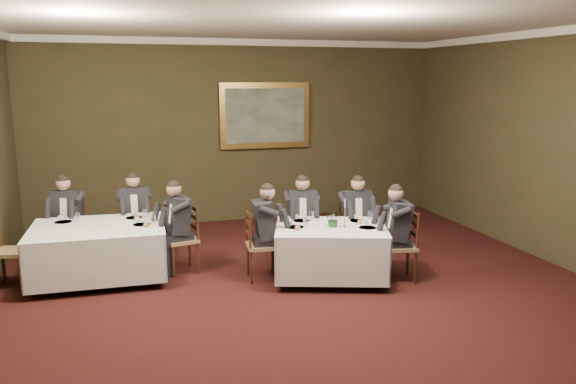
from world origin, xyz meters
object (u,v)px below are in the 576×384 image
centerpiece (334,218)px  diner_sec_backleft (69,229)px  diner_main_backleft (301,229)px  diner_main_endright (400,244)px  chair_main_backleft (301,243)px  chair_main_backright (354,244)px  diner_sec_backright (135,225)px  diner_sec_endright (181,238)px  diner_main_backright (355,229)px  table_main (331,248)px  chair_main_endleft (261,259)px  chair_sec_backright (136,239)px  chair_sec_endleft (10,266)px  diner_main_endleft (262,243)px  chair_sec_endright (183,253)px  candlestick (345,216)px  painting (265,116)px  chair_main_endright (400,260)px  table_second (99,248)px  chair_sec_backleft (70,243)px

centerpiece → diner_sec_backleft: bearing=152.0°
diner_main_backleft → diner_main_endright: bearing=141.3°
diner_sec_backleft → centerpiece: (3.58, -1.90, 0.37)m
chair_main_backleft → chair_main_backright: bearing=170.8°
diner_sec_backright → diner_sec_endright: bearing=121.6°
diner_main_backright → diner_sec_backright: (-3.21, 1.23, 0.00)m
table_main → diner_main_backleft: (-0.15, 0.86, 0.06)m
chair_main_endleft → chair_sec_backright: size_ratio=1.00×
table_main → chair_sec_endleft: 4.36m
diner_main_endleft → chair_sec_backright: 2.30m
chair_main_endleft → diner_sec_endright: 1.22m
chair_sec_endright → chair_sec_endleft: bearing=77.2°
chair_main_endleft → candlestick: (1.09, -0.38, 0.63)m
table_main → painting: bearing=90.0°
chair_main_backright → chair_main_endright: 0.96m
diner_sec_backleft → diner_main_backright: bearing=179.4°
table_second → diner_main_endright: (4.01, -1.23, 0.06)m
chair_main_backleft → chair_main_backright: size_ratio=1.00×
diner_main_endright → painting: 4.34m
table_main → chair_main_endleft: bearing=162.1°
chair_sec_backright → painting: painting is taller
chair_main_endleft → diner_sec_backleft: size_ratio=0.74×
chair_main_endright → table_second: bearing=85.6°
chair_sec_backright → centerpiece: centerpiece is taller
diner_main_backright → chair_sec_endleft: 4.90m
chair_sec_backleft → diner_main_endleft: bearing=165.2°
diner_sec_backleft → diner_main_backleft: bearing=179.7°
chair_main_backright → chair_main_endleft: same height
chair_main_endleft → diner_sec_backleft: (-2.64, 1.57, 0.23)m
centerpiece → chair_main_endleft: bearing=160.9°
diner_main_backleft → painting: 3.20m
chair_main_endleft → centerpiece: centerpiece is taller
diner_sec_endright → chair_sec_endleft: size_ratio=1.35×
diner_sec_backleft → painting: 4.27m
table_main → diner_main_endright: diner_main_endright is taller
table_second → candlestick: 3.45m
table_second → diner_main_backright: 3.74m
chair_sec_backright → chair_sec_endleft: same height
chair_main_endleft → chair_main_endright: bearing=76.9°
chair_main_backleft → chair_sec_endright: (-1.80, 0.03, 0.00)m
diner_main_endright → chair_sec_backleft: diner_main_endright is taller
table_second → diner_sec_endright: (1.14, -0.04, 0.06)m
chair_sec_backright → centerpiece: (2.61, -1.88, 0.60)m
diner_sec_backright → table_main: bearing=142.7°
diner_main_backright → centerpiece: (-0.60, -0.64, 0.37)m
diner_main_backright → chair_main_endleft: bearing=15.8°
table_main → diner_sec_endright: bearing=155.3°
diner_main_endleft → diner_main_endright: 1.91m
chair_sec_endleft → centerpiece: size_ratio=4.14×
diner_main_endright → table_second: bearing=85.6°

